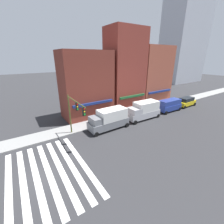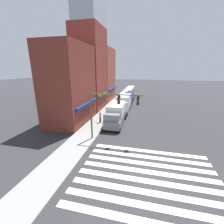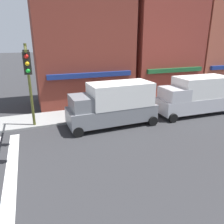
{
  "view_description": "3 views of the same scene",
  "coord_description": "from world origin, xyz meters",
  "px_view_note": "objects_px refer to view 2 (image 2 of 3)",
  "views": [
    {
      "loc": [
        -0.65,
        -12.67,
        10.33
      ],
      "look_at": [
        11.64,
        6.0,
        2.0
      ],
      "focal_mm": 24.0,
      "sensor_mm": 36.0,
      "label": 1
    },
    {
      "loc": [
        -10.09,
        0.46,
        8.1
      ],
      "look_at": [
        5.0,
        4.0,
        3.5
      ],
      "focal_mm": 24.0,
      "sensor_mm": 36.0,
      "label": 2
    },
    {
      "loc": [
        5.0,
        -8.87,
        5.89
      ],
      "look_at": [
        10.19,
        4.7,
        1.0
      ],
      "focal_mm": 35.0,
      "sensor_mm": 36.0,
      "label": 3
    }
  ],
  "objects_px": {
    "box_truck_silver": "(123,103)",
    "pedestrian_white_shirt": "(100,116)",
    "traffic_signal": "(110,106)",
    "suv_yellow": "(131,95)",
    "van_blue": "(128,98)",
    "box_truck_grey": "(116,114)"
  },
  "relations": [
    {
      "from": "box_truck_silver",
      "to": "pedestrian_white_shirt",
      "type": "distance_m",
      "value": 7.52
    },
    {
      "from": "traffic_signal",
      "to": "box_truck_silver",
      "type": "height_order",
      "value": "traffic_signal"
    },
    {
      "from": "traffic_signal",
      "to": "suv_yellow",
      "type": "xyz_separation_m",
      "value": [
        25.31,
        0.5,
        -3.11
      ]
    },
    {
      "from": "box_truck_silver",
      "to": "van_blue",
      "type": "relative_size",
      "value": 1.24
    },
    {
      "from": "box_truck_silver",
      "to": "suv_yellow",
      "type": "xyz_separation_m",
      "value": [
        12.93,
        0.0,
        -0.56
      ]
    },
    {
      "from": "box_truck_silver",
      "to": "pedestrian_white_shirt",
      "type": "xyz_separation_m",
      "value": [
        -7.12,
        2.36,
        -0.51
      ]
    },
    {
      "from": "box_truck_silver",
      "to": "pedestrian_white_shirt",
      "type": "height_order",
      "value": "box_truck_silver"
    },
    {
      "from": "traffic_signal",
      "to": "box_truck_silver",
      "type": "xyz_separation_m",
      "value": [
        12.38,
        0.5,
        -2.55
      ]
    },
    {
      "from": "box_truck_grey",
      "to": "suv_yellow",
      "type": "xyz_separation_m",
      "value": [
        20.04,
        0.0,
        -0.56
      ]
    },
    {
      "from": "suv_yellow",
      "to": "van_blue",
      "type": "bearing_deg",
      "value": 178.49
    },
    {
      "from": "traffic_signal",
      "to": "suv_yellow",
      "type": "distance_m",
      "value": 25.51
    },
    {
      "from": "traffic_signal",
      "to": "pedestrian_white_shirt",
      "type": "xyz_separation_m",
      "value": [
        5.26,
        2.86,
        -3.06
      ]
    },
    {
      "from": "pedestrian_white_shirt",
      "to": "box_truck_silver",
      "type": "bearing_deg",
      "value": 173.86
    },
    {
      "from": "traffic_signal",
      "to": "suv_yellow",
      "type": "height_order",
      "value": "traffic_signal"
    },
    {
      "from": "van_blue",
      "to": "box_truck_silver",
      "type": "bearing_deg",
      "value": -178.35
    },
    {
      "from": "box_truck_grey",
      "to": "van_blue",
      "type": "xyz_separation_m",
      "value": [
        14.19,
        -0.0,
        -0.3
      ]
    },
    {
      "from": "van_blue",
      "to": "suv_yellow",
      "type": "bearing_deg",
      "value": 1.65
    },
    {
      "from": "box_truck_silver",
      "to": "suv_yellow",
      "type": "bearing_deg",
      "value": 1.46
    },
    {
      "from": "traffic_signal",
      "to": "pedestrian_white_shirt",
      "type": "relative_size",
      "value": 3.25
    },
    {
      "from": "box_truck_grey",
      "to": "box_truck_silver",
      "type": "relative_size",
      "value": 1.0
    },
    {
      "from": "van_blue",
      "to": "suv_yellow",
      "type": "height_order",
      "value": "van_blue"
    },
    {
      "from": "van_blue",
      "to": "traffic_signal",
      "type": "bearing_deg",
      "value": -176.87
    }
  ]
}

